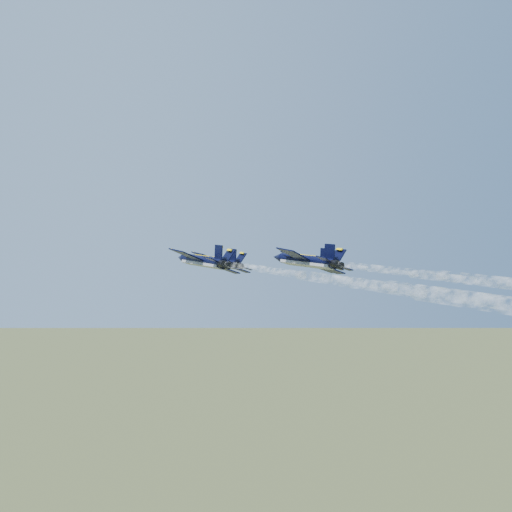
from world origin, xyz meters
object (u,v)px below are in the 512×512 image
object	(u,v)px
jet_right	(305,262)
jet_lead	(218,262)
jet_left	(202,261)
jet_slot	(306,261)

from	to	relation	value
jet_right	jet_lead	bearing A→B (deg)	133.24
jet_left	jet_slot	world-z (taller)	same
jet_lead	jet_right	size ratio (longest dim) A/B	1.00
jet_slot	jet_left	bearing A→B (deg)	132.83
jet_right	jet_slot	bearing A→B (deg)	-129.27
jet_left	jet_right	xyz separation A→B (m)	(22.08, 7.41, 0.00)
jet_right	jet_slot	world-z (taller)	same
jet_left	jet_right	world-z (taller)	same
jet_lead	jet_left	bearing A→B (deg)	-129.67
jet_left	jet_slot	xyz separation A→B (m)	(14.63, -9.17, 0.00)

